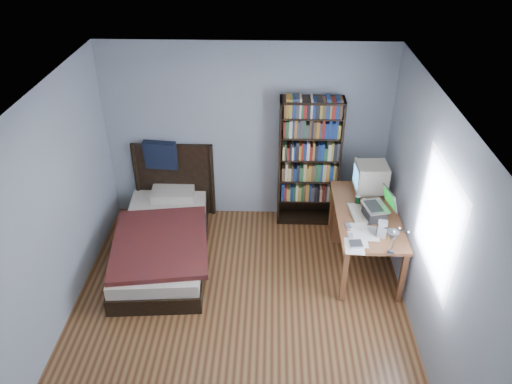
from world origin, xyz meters
TOP-DOWN VIEW (x-y plane):
  - room at (0.03, -0.00)m, footprint 4.20×4.24m
  - desk at (1.50, 1.45)m, footprint 0.75×1.52m
  - crt_monitor at (1.58, 1.47)m, footprint 0.40×0.37m
  - laptop at (1.58, 0.94)m, footprint 0.38×0.37m
  - desk_lamp at (1.52, -0.10)m, footprint 0.24×0.52m
  - keyboard at (1.38, 1.00)m, footprint 0.21×0.42m
  - speaker at (1.59, 0.58)m, footprint 0.11×0.11m
  - soda_can at (1.41, 1.22)m, footprint 0.06×0.06m
  - mouse at (1.51, 1.29)m, footprint 0.06×0.10m
  - phone_silver at (1.24, 0.74)m, footprint 0.08×0.12m
  - phone_grey at (1.24, 0.56)m, footprint 0.05×0.09m
  - external_drive at (1.28, 0.40)m, footprint 0.14×0.14m
  - bookshelf at (0.84, 1.94)m, footprint 0.82×0.30m
  - bed at (-1.03, 1.13)m, footprint 1.32×2.21m

SIDE VIEW (x-z plane):
  - bed at x=-1.03m, z-range -0.33..0.84m
  - desk at x=1.50m, z-range 0.05..0.78m
  - phone_grey at x=1.24m, z-range 0.73..0.75m
  - phone_silver at x=1.24m, z-range 0.73..0.75m
  - keyboard at x=1.38m, z-range 0.72..0.76m
  - external_drive at x=1.28m, z-range 0.73..0.76m
  - mouse at x=1.51m, z-range 0.73..0.76m
  - soda_can at x=1.41m, z-range 0.73..0.85m
  - speaker at x=1.59m, z-range 0.73..0.92m
  - laptop at x=1.58m, z-range 0.64..1.04m
  - bookshelf at x=0.84m, z-range 0.00..1.83m
  - crt_monitor at x=1.58m, z-range 0.76..1.20m
  - desk_lamp at x=1.52m, z-range 0.92..1.53m
  - room at x=0.03m, z-range 0.00..2.50m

